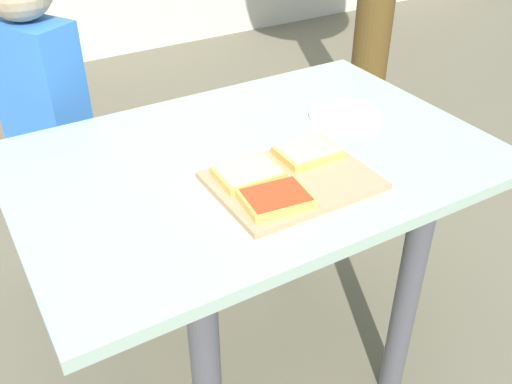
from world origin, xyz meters
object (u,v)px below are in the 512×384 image
Objects in this scene: child_left at (46,115)px; plate_white_right at (345,115)px; pizza_slice_near_left at (276,198)px; cutting_board at (292,180)px; pizza_slice_far_right at (308,152)px; pizza_slice_far_left at (248,173)px; dining_table at (255,198)px.

plate_white_right is at bearing -39.86° from child_left.
child_left reaches higher than pizza_slice_near_left.
child_left reaches higher than cutting_board.
pizza_slice_far_right is at bearing 36.59° from pizza_slice_near_left.
pizza_slice_far_right is 0.26m from plate_white_right.
child_left is (-0.29, 0.71, -0.09)m from pizza_slice_far_left.
pizza_slice_far_left reaches higher than dining_table.
dining_table is at bearing 70.84° from pizza_slice_near_left.
pizza_slice_far_left is 0.73× the size of plate_white_right.
pizza_slice_near_left is at bearing -143.36° from cutting_board.
plate_white_right is (0.31, 0.05, 0.13)m from dining_table.
cutting_board is (0.01, -0.15, 0.13)m from dining_table.
child_left is at bearing 115.74° from cutting_board.
cutting_board is 0.31× the size of child_left.
plate_white_right is at bearing 32.30° from pizza_slice_far_right.
dining_table is 5.84× the size of plate_white_right.
pizza_slice_far_right is at bearing -43.62° from dining_table.
child_left reaches higher than plate_white_right.
pizza_slice_far_right is at bearing -147.70° from plate_white_right.
dining_table is 0.71m from child_left.
plate_white_right is 0.17× the size of child_left.
pizza_slice_near_left is 1.07× the size of pizza_slice_far_right.
cutting_board is 2.47× the size of pizza_slice_far_right.
cutting_board is at bearing -64.26° from child_left.
dining_table is 0.20m from pizza_slice_far_left.
plate_white_right is at bearing 21.13° from pizza_slice_far_left.
pizza_slice_far_left is 0.17m from pizza_slice_far_right.
dining_table is at bearing 93.05° from cutting_board.
pizza_slice_far_left is 0.77m from child_left.
cutting_board reaches higher than dining_table.
pizza_slice_near_left is 0.77× the size of plate_white_right.
pizza_slice_near_left reaches higher than cutting_board.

